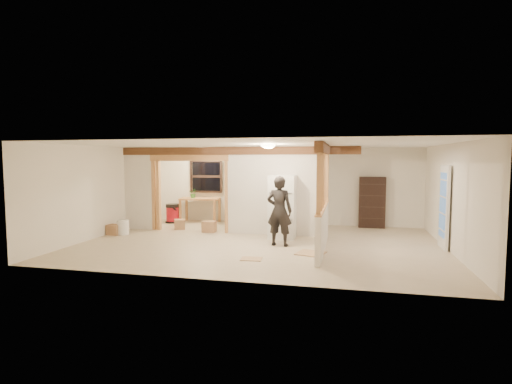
% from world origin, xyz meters
% --- Properties ---
extents(floor, '(9.00, 6.50, 0.01)m').
position_xyz_m(floor, '(0.00, 0.00, -0.01)').
color(floor, '#C2AD90').
rests_on(floor, ground).
extents(ceiling, '(9.00, 6.50, 0.01)m').
position_xyz_m(ceiling, '(0.00, 0.00, 2.50)').
color(ceiling, white).
extents(wall_back, '(9.00, 0.01, 2.50)m').
position_xyz_m(wall_back, '(0.00, 3.25, 1.25)').
color(wall_back, silver).
rests_on(wall_back, floor).
extents(wall_front, '(9.00, 0.01, 2.50)m').
position_xyz_m(wall_front, '(0.00, -3.25, 1.25)').
color(wall_front, silver).
rests_on(wall_front, floor).
extents(wall_left, '(0.01, 6.50, 2.50)m').
position_xyz_m(wall_left, '(-4.50, 0.00, 1.25)').
color(wall_left, silver).
rests_on(wall_left, floor).
extents(wall_right, '(0.01, 6.50, 2.50)m').
position_xyz_m(wall_right, '(4.50, 0.00, 1.25)').
color(wall_right, silver).
rests_on(wall_right, floor).
extents(partition_left_stub, '(0.90, 0.12, 2.50)m').
position_xyz_m(partition_left_stub, '(-4.05, 1.20, 1.25)').
color(partition_left_stub, silver).
rests_on(partition_left_stub, floor).
extents(partition_center, '(2.80, 0.12, 2.50)m').
position_xyz_m(partition_center, '(0.20, 1.20, 1.25)').
color(partition_center, silver).
rests_on(partition_center, floor).
extents(doorway_frame, '(2.46, 0.14, 2.20)m').
position_xyz_m(doorway_frame, '(-2.40, 1.20, 1.10)').
color(doorway_frame, tan).
rests_on(doorway_frame, floor).
extents(header_beam_back, '(7.00, 0.18, 0.22)m').
position_xyz_m(header_beam_back, '(-1.00, 1.20, 2.38)').
color(header_beam_back, brown).
rests_on(header_beam_back, ceiling).
extents(header_beam_right, '(0.18, 3.30, 0.22)m').
position_xyz_m(header_beam_right, '(1.60, -0.40, 2.38)').
color(header_beam_right, brown).
rests_on(header_beam_right, ceiling).
extents(pony_wall, '(0.12, 3.20, 1.00)m').
position_xyz_m(pony_wall, '(1.60, -0.40, 0.50)').
color(pony_wall, silver).
rests_on(pony_wall, floor).
extents(stud_partition, '(0.14, 3.20, 1.32)m').
position_xyz_m(stud_partition, '(1.60, -0.40, 1.66)').
color(stud_partition, tan).
rests_on(stud_partition, pony_wall).
extents(window_back, '(1.12, 0.10, 1.10)m').
position_xyz_m(window_back, '(-2.60, 3.17, 1.55)').
color(window_back, black).
rests_on(window_back, wall_back).
extents(french_door, '(0.12, 0.86, 2.00)m').
position_xyz_m(french_door, '(4.42, 0.40, 1.00)').
color(french_door, white).
rests_on(french_door, floor).
extents(ceiling_dome_main, '(0.36, 0.36, 0.16)m').
position_xyz_m(ceiling_dome_main, '(0.30, -0.50, 2.48)').
color(ceiling_dome_main, '#FFEABF').
rests_on(ceiling_dome_main, ceiling).
extents(ceiling_dome_util, '(0.32, 0.32, 0.14)m').
position_xyz_m(ceiling_dome_util, '(-2.50, 2.30, 2.48)').
color(ceiling_dome_util, '#FFEABF').
rests_on(ceiling_dome_util, ceiling).
extents(hanging_bulb, '(0.07, 0.07, 0.07)m').
position_xyz_m(hanging_bulb, '(-2.00, 1.60, 2.18)').
color(hanging_bulb, '#FFD88C').
rests_on(hanging_bulb, ceiling).
extents(refrigerator, '(0.70, 0.68, 1.71)m').
position_xyz_m(refrigerator, '(0.45, 0.80, 0.85)').
color(refrigerator, white).
rests_on(refrigerator, floor).
extents(woman, '(0.67, 0.48, 1.74)m').
position_xyz_m(woman, '(0.53, -0.19, 0.87)').
color(woman, black).
rests_on(woman, floor).
extents(work_table, '(1.39, 0.82, 0.83)m').
position_xyz_m(work_table, '(-2.72, 2.87, 0.42)').
color(work_table, tan).
rests_on(work_table, floor).
extents(potted_plant, '(0.31, 0.28, 0.32)m').
position_xyz_m(potted_plant, '(-2.92, 2.81, 0.99)').
color(potted_plant, '#2A6B2E').
rests_on(potted_plant, work_table).
extents(shop_vac, '(0.64, 0.64, 0.64)m').
position_xyz_m(shop_vac, '(-3.58, 2.56, 0.32)').
color(shop_vac, maroon).
rests_on(shop_vac, floor).
extents(bookshelf, '(0.80, 0.27, 1.59)m').
position_xyz_m(bookshelf, '(2.92, 3.05, 0.80)').
color(bookshelf, black).
rests_on(bookshelf, floor).
extents(bucket, '(0.43, 0.43, 0.42)m').
position_xyz_m(bucket, '(-4.05, 0.26, 0.21)').
color(bucket, white).
rests_on(bucket, floor).
extents(box_util_a, '(0.39, 0.33, 0.32)m').
position_xyz_m(box_util_a, '(-1.80, 1.19, 0.16)').
color(box_util_a, '#A4764F').
rests_on(box_util_a, floor).
extents(box_util_b, '(0.43, 0.43, 0.30)m').
position_xyz_m(box_util_b, '(-2.84, 1.45, 0.15)').
color(box_util_b, '#A4764F').
rests_on(box_util_b, floor).
extents(box_front, '(0.38, 0.32, 0.29)m').
position_xyz_m(box_front, '(-4.29, 0.19, 0.14)').
color(box_front, '#A4764F').
rests_on(box_front, floor).
extents(floor_panel_near, '(0.72, 0.72, 0.02)m').
position_xyz_m(floor_panel_near, '(1.37, -0.87, 0.01)').
color(floor_panel_near, tan).
rests_on(floor_panel_near, floor).
extents(floor_panel_far, '(0.48, 0.40, 0.01)m').
position_xyz_m(floor_panel_far, '(0.17, -1.66, 0.01)').
color(floor_panel_far, tan).
rests_on(floor_panel_far, floor).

